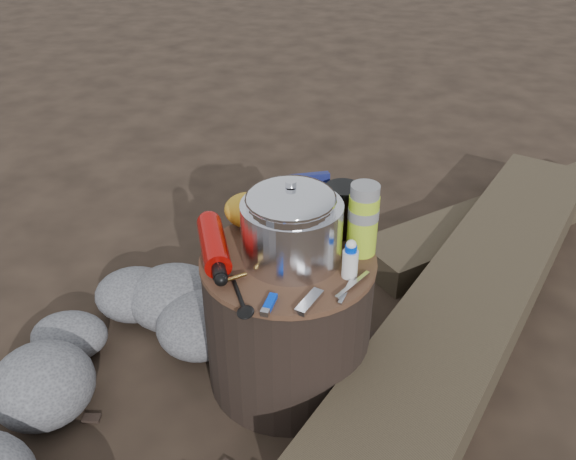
% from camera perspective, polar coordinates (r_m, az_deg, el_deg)
% --- Properties ---
extents(ground, '(60.00, 60.00, 0.00)m').
position_cam_1_polar(ground, '(1.72, 0.00, -13.68)').
color(ground, '#2D2219').
rests_on(ground, ground).
extents(stump, '(0.43, 0.43, 0.40)m').
position_cam_1_polar(stump, '(1.58, 0.00, -8.64)').
color(stump, black).
rests_on(stump, ground).
extents(rock_ring, '(0.46, 1.01, 0.20)m').
position_cam_1_polar(rock_ring, '(1.62, -17.96, -14.26)').
color(rock_ring, '#55555A').
rests_on(rock_ring, ground).
extents(log_main, '(1.02, 1.81, 0.15)m').
position_cam_1_polar(log_main, '(1.97, 17.83, -5.55)').
color(log_main, '#3B3123').
rests_on(log_main, ground).
extents(log_small, '(1.11, 1.00, 0.11)m').
position_cam_1_polar(log_small, '(2.44, 20.05, 1.02)').
color(log_small, '#3B3123').
rests_on(log_small, ground).
extents(foil_windscreen, '(0.24, 0.24, 0.15)m').
position_cam_1_polar(foil_windscreen, '(1.42, 0.36, -0.13)').
color(foil_windscreen, silver).
rests_on(foil_windscreen, stump).
extents(camping_pot, '(0.21, 0.21, 0.21)m').
position_cam_1_polar(camping_pot, '(1.39, 0.26, 0.52)').
color(camping_pot, silver).
rests_on(camping_pot, stump).
extents(fuel_bottle, '(0.16, 0.27, 0.06)m').
position_cam_1_polar(fuel_bottle, '(1.46, -7.16, -1.36)').
color(fuel_bottle, '#A40805').
rests_on(fuel_bottle, stump).
extents(thermos, '(0.07, 0.07, 0.18)m').
position_cam_1_polar(thermos, '(1.45, 7.20, 0.97)').
color(thermos, '#A7D025').
rests_on(thermos, stump).
extents(travel_mug, '(0.09, 0.09, 0.13)m').
position_cam_1_polar(travel_mug, '(1.53, 5.24, 1.91)').
color(travel_mug, black).
rests_on(travel_mug, stump).
extents(stuff_sack, '(0.14, 0.11, 0.09)m').
position_cam_1_polar(stuff_sack, '(1.57, -3.68, 1.89)').
color(stuff_sack, gold).
rests_on(stuff_sack, stump).
extents(food_pouch, '(0.11, 0.06, 0.14)m').
position_cam_1_polar(food_pouch, '(1.57, 2.04, 3.01)').
color(food_pouch, navy).
rests_on(food_pouch, stump).
extents(lighter, '(0.03, 0.07, 0.01)m').
position_cam_1_polar(lighter, '(1.31, -1.74, -6.95)').
color(lighter, '#0034D9').
rests_on(lighter, stump).
extents(multitool, '(0.06, 0.09, 0.01)m').
position_cam_1_polar(multitool, '(1.31, 2.06, -6.90)').
color(multitool, '#B0B0B5').
rests_on(multitool, stump).
extents(pot_grabber, '(0.08, 0.13, 0.01)m').
position_cam_1_polar(pot_grabber, '(1.36, 5.80, -5.42)').
color(pot_grabber, '#B0B0B5').
rests_on(pot_grabber, stump).
extents(spork, '(0.09, 0.15, 0.01)m').
position_cam_1_polar(spork, '(1.34, -4.78, -6.05)').
color(spork, black).
rests_on(spork, stump).
extents(squeeze_bottle, '(0.04, 0.04, 0.09)m').
position_cam_1_polar(squeeze_bottle, '(1.38, 5.99, -2.93)').
color(squeeze_bottle, silver).
rests_on(squeeze_bottle, stump).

